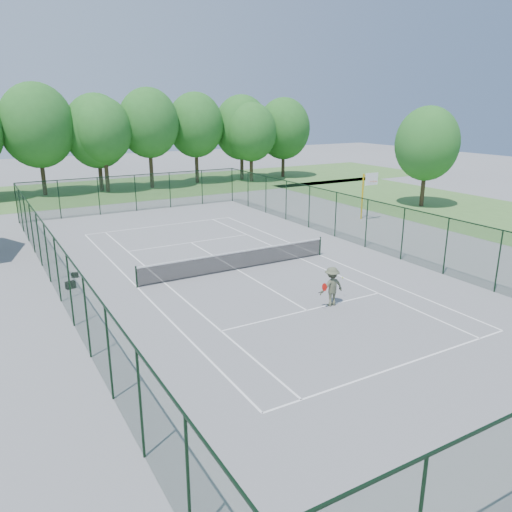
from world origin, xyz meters
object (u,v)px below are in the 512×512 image
object	(u,v)px
tennis_net	(237,260)
sports_bag_a	(70,285)
basketball_goal	(367,187)
tennis_player	(332,286)

from	to	relation	value
tennis_net	sports_bag_a	bearing A→B (deg)	169.72
basketball_goal	sports_bag_a	bearing A→B (deg)	-169.11
basketball_goal	tennis_net	bearing A→B (deg)	-157.70
basketball_goal	tennis_player	size ratio (longest dim) A/B	1.99
basketball_goal	sports_bag_a	world-z (taller)	basketball_goal
basketball_goal	tennis_player	xyz separation A→B (m)	(-13.00, -12.29, -1.69)
tennis_player	tennis_net	bearing A→B (deg)	101.14
basketball_goal	sports_bag_a	distance (m)	23.11
tennis_player	basketball_goal	bearing A→B (deg)	43.38
tennis_net	sports_bag_a	world-z (taller)	tennis_net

